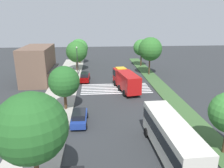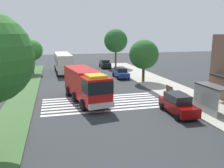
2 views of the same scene
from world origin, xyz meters
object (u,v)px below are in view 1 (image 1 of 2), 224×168
parked_car_mid (79,117)px  bench_west_of_shelter (68,89)px  fire_truck (125,79)px  sidewalk_tree_west (64,82)px  parked_car_east (85,77)px  bench_near_shelter (70,84)px  transit_bus (171,136)px  median_tree_center (142,48)px  bus_stop_shelter (71,72)px  sidewalk_tree_east (77,52)px  street_lamp (77,58)px  median_tree_west (150,49)px  sidewalk_tree_far_west (32,128)px  sidewalk_tree_far_east (79,48)px

parked_car_mid → bench_west_of_shelter: 12.19m
fire_truck → sidewalk_tree_west: bearing=120.2°
parked_car_east → bench_near_shelter: parked_car_east is taller
fire_truck → sidewalk_tree_west: sidewalk_tree_west is taller
bench_near_shelter → sidewalk_tree_west: sidewalk_tree_west is taller
parked_car_east → transit_bus: size_ratio=0.44×
sidewalk_tree_west → median_tree_center: (27.02, -16.45, 0.82)m
bus_stop_shelter → sidewalk_tree_east: bearing=-3.5°
transit_bus → parked_car_mid: bearing=-131.4°
bench_near_shelter → median_tree_center: size_ratio=0.23×
median_tree_center → street_lamp: bearing=116.0°
bench_west_of_shelter → street_lamp: bearing=-4.6°
median_tree_west → sidewalk_tree_far_west: bearing=154.1°
median_tree_center → parked_car_mid: bearing=155.6°
transit_bus → sidewalk_tree_east: (35.25, 11.11, 2.54)m
transit_bus → street_lamp: (30.96, 10.71, 1.71)m
parked_car_east → street_lamp: (5.19, 1.80, 2.90)m
street_lamp → median_tree_west: median_tree_west is taller
parked_car_east → street_lamp: size_ratio=0.74×
sidewalk_tree_far_west → sidewalk_tree_west: sidewalk_tree_far_west is taller
fire_truck → street_lamp: 14.57m
bench_west_of_shelter → sidewalk_tree_west: 8.23m
street_lamp → bench_west_of_shelter: bearing=175.4°
bench_near_shelter → street_lamp: 9.33m
sidewalk_tree_far_east → street_lamp: bearing=-178.3°
transit_bus → street_lamp: street_lamp is taller
street_lamp → median_tree_west: bearing=-93.9°
sidewalk_tree_far_west → sidewalk_tree_east: (39.30, -0.00, -1.00)m
bench_west_of_shelter → street_lamp: (11.77, -0.94, 3.24)m
bus_stop_shelter → street_lamp: street_lamp is taller
bench_west_of_shelter → fire_truck: bearing=-86.3°
transit_bus → sidewalk_tree_east: sidewalk_tree_east is taller
sidewalk_tree_west → parked_car_east: bearing=-8.9°
sidewalk_tree_far_east → median_tree_center: size_ratio=0.96×
parked_car_mid → parked_car_east: bearing=0.9°
parked_car_east → bench_west_of_shelter: parked_car_east is taller
bus_stop_shelter → sidewalk_tree_east: 9.42m
bench_near_shelter → sidewalk_tree_east: bearing=-2.4°
median_tree_center → sidewalk_tree_far_east: bearing=72.2°
fire_truck → parked_car_mid: (-12.54, 7.44, -1.08)m
parked_car_mid → sidewalk_tree_far_east: bearing=4.3°
transit_bus → sidewalk_tree_far_west: bearing=-71.9°
parked_car_mid → bench_west_of_shelter: size_ratio=2.87×
parked_car_mid → bench_near_shelter: (14.94, 2.74, -0.27)m
transit_bus → bench_west_of_shelter: (19.19, 11.66, -1.53)m
transit_bus → sidewalk_tree_west: (11.79, 11.11, 2.03)m
fire_truck → sidewalk_tree_far_east: 26.20m
sidewalk_tree_east → street_lamp: bearing=-174.7°
median_tree_west → sidewalk_tree_east: bearing=71.8°
bench_west_of_shelter → sidewalk_tree_west: bearing=-175.8°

